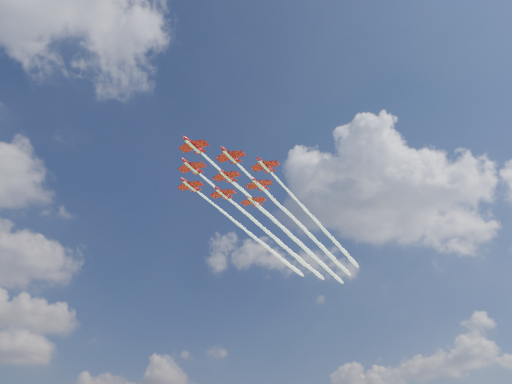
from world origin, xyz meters
TOP-DOWN VIEW (x-y plane):
  - jet_lead at (22.07, 16.74)m, footprint 94.99×52.67m
  - jet_row2_port at (33.68, 15.15)m, footprint 94.99×52.67m
  - jet_row2_starb at (27.23, 27.25)m, footprint 94.99×52.67m
  - jet_row3_port at (45.28, 13.57)m, footprint 94.99×52.67m
  - jet_row3_centre at (38.84, 25.67)m, footprint 94.99×52.67m
  - jet_row3_starb at (32.39, 37.76)m, footprint 94.99×52.67m
  - jet_row4_port at (50.44, 24.08)m, footprint 94.99×52.67m
  - jet_row4_starb at (44.00, 36.18)m, footprint 94.99×52.67m
  - jet_tail at (55.60, 34.60)m, footprint 94.99×52.67m

SIDE VIEW (x-z plane):
  - jet_lead at x=22.07m, z-range 84.31..86.88m
  - jet_row2_port at x=33.68m, z-range 84.31..86.88m
  - jet_row2_starb at x=27.23m, z-range 84.31..86.88m
  - jet_row3_port at x=45.28m, z-range 84.31..86.88m
  - jet_row3_centre at x=38.84m, z-range 84.31..86.88m
  - jet_row3_starb at x=32.39m, z-range 84.31..86.88m
  - jet_row4_port at x=50.44m, z-range 84.31..86.88m
  - jet_row4_starb at x=44.00m, z-range 84.31..86.88m
  - jet_tail at x=55.60m, z-range 84.31..86.88m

